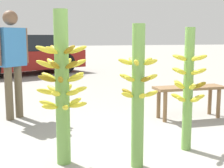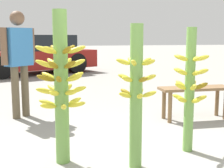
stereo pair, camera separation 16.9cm
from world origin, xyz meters
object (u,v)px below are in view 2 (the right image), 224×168
(banana_stalk_right, at_px, (190,87))
(market_bench, at_px, (195,93))
(banana_stalk_center, at_px, (136,94))
(vendor_person, at_px, (19,55))
(parked_car, at_px, (33,55))
(banana_stalk_left, at_px, (61,85))

(banana_stalk_right, bearing_deg, market_bench, 59.44)
(banana_stalk_center, distance_m, vendor_person, 2.54)
(parked_car, bearing_deg, banana_stalk_right, 168.21)
(vendor_person, distance_m, market_bench, 2.76)
(banana_stalk_left, xyz_separation_m, vendor_person, (-0.51, 1.94, 0.19))
(banana_stalk_center, xyz_separation_m, banana_stalk_right, (0.70, 0.29, 0.00))
(banana_stalk_left, relative_size, banana_stalk_right, 1.11)
(banana_stalk_right, distance_m, market_bench, 1.45)
(banana_stalk_left, xyz_separation_m, banana_stalk_center, (0.68, -0.28, -0.07))
(banana_stalk_left, distance_m, market_bench, 2.46)
(banana_stalk_center, bearing_deg, banana_stalk_right, 22.42)
(banana_stalk_center, xyz_separation_m, vendor_person, (-1.19, 2.22, 0.26))
(vendor_person, bearing_deg, parked_car, 45.85)
(vendor_person, xyz_separation_m, market_bench, (2.60, -0.72, -0.58))
(banana_stalk_center, height_order, vendor_person, vendor_person)
(parked_car, bearing_deg, banana_stalk_left, 158.44)
(vendor_person, distance_m, parked_car, 5.97)
(banana_stalk_right, distance_m, vendor_person, 2.71)
(parked_car, bearing_deg, vendor_person, 154.52)
(banana_stalk_center, distance_m, parked_car, 8.26)
(market_bench, xyz_separation_m, parked_car, (-2.51, 6.68, 0.24))
(banana_stalk_left, xyz_separation_m, market_bench, (2.09, 1.23, -0.39))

